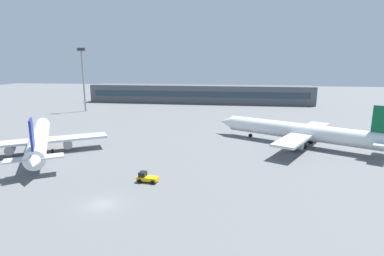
{
  "coord_description": "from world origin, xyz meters",
  "views": [
    {
      "loc": [
        18.79,
        -38.09,
        20.05
      ],
      "look_at": [
        7.31,
        40.0,
        3.0
      ],
      "focal_mm": 28.27,
      "sensor_mm": 36.0,
      "label": 1
    }
  ],
  "objects": [
    {
      "name": "floodlight_tower_west",
      "position": [
        -44.21,
        80.6,
        15.05
      ],
      "size": [
        3.2,
        0.8,
        26.04
      ],
      "color": "gray",
      "rests_on": "ground_plane"
    },
    {
      "name": "ground_plane",
      "position": [
        0.0,
        40.0,
        0.0
      ],
      "size": [
        400.0,
        400.0,
        0.0
      ],
      "primitive_type": "plane",
      "color": "slate"
    },
    {
      "name": "airplane_near",
      "position": [
        -25.41,
        22.94,
        3.17
      ],
      "size": [
        27.23,
        37.29,
        10.41
      ],
      "color": "white",
      "rests_on": "ground_plane"
    },
    {
      "name": "baggage_tug_yellow",
      "position": [
        3.92,
        9.12,
        0.8
      ],
      "size": [
        3.75,
        2.16,
        1.75
      ],
      "color": "#F2B20C",
      "rests_on": "ground_plane"
    },
    {
      "name": "terminal_building",
      "position": [
        0.0,
        114.86,
        4.5
      ],
      "size": [
        111.77,
        12.13,
        9.0
      ],
      "color": "#4C5156",
      "rests_on": "ground_plane"
    },
    {
      "name": "airplane_mid",
      "position": [
        34.39,
        37.99,
        3.42
      ],
      "size": [
        41.61,
        30.17,
        11.22
      ],
      "color": "white",
      "rests_on": "ground_plane"
    }
  ]
}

